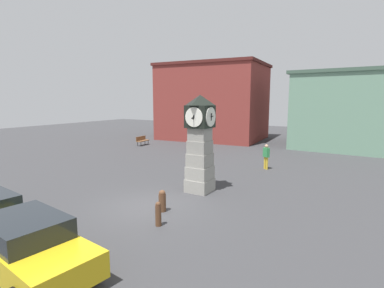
{
  "coord_description": "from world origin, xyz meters",
  "views": [
    {
      "loc": [
        8.15,
        -9.64,
        4.64
      ],
      "look_at": [
        0.36,
        3.25,
        2.37
      ],
      "focal_mm": 28.0,
      "sensor_mm": 36.0,
      "label": 1
    }
  ],
  "objects_px": {
    "bollard_near_tower": "(158,214)",
    "pedestrian_crossing_lot": "(196,132)",
    "car_by_building": "(30,246)",
    "pedestrian_near_bench": "(266,155)",
    "clock_tower": "(200,143)",
    "bench": "(142,140)",
    "bollard_mid_row": "(162,201)"
  },
  "relations": [
    {
      "from": "bollard_near_tower",
      "to": "car_by_building",
      "type": "bearing_deg",
      "value": -104.44
    },
    {
      "from": "car_by_building",
      "to": "clock_tower",
      "type": "bearing_deg",
      "value": 87.89
    },
    {
      "from": "bollard_near_tower",
      "to": "car_by_building",
      "type": "distance_m",
      "value": 4.33
    },
    {
      "from": "clock_tower",
      "to": "bench",
      "type": "bearing_deg",
      "value": 140.71
    },
    {
      "from": "bollard_mid_row",
      "to": "pedestrian_crossing_lot",
      "type": "distance_m",
      "value": 20.89
    },
    {
      "from": "car_by_building",
      "to": "bench",
      "type": "distance_m",
      "value": 22.52
    },
    {
      "from": "bollard_mid_row",
      "to": "car_by_building",
      "type": "height_order",
      "value": "car_by_building"
    },
    {
      "from": "car_by_building",
      "to": "pedestrian_near_bench",
      "type": "xyz_separation_m",
      "value": [
        1.7,
        15.08,
        0.18
      ]
    },
    {
      "from": "bollard_mid_row",
      "to": "pedestrian_crossing_lot",
      "type": "relative_size",
      "value": 0.52
    },
    {
      "from": "clock_tower",
      "to": "bench",
      "type": "height_order",
      "value": "clock_tower"
    },
    {
      "from": "clock_tower",
      "to": "bollard_near_tower",
      "type": "height_order",
      "value": "clock_tower"
    },
    {
      "from": "clock_tower",
      "to": "bollard_near_tower",
      "type": "bearing_deg",
      "value": -80.24
    },
    {
      "from": "bench",
      "to": "clock_tower",
      "type": "bearing_deg",
      "value": -39.29
    },
    {
      "from": "bollard_near_tower",
      "to": "car_by_building",
      "type": "relative_size",
      "value": 0.21
    },
    {
      "from": "bollard_mid_row",
      "to": "pedestrian_crossing_lot",
      "type": "xyz_separation_m",
      "value": [
        -9.32,
        18.69,
        0.54
      ]
    },
    {
      "from": "pedestrian_near_bench",
      "to": "pedestrian_crossing_lot",
      "type": "height_order",
      "value": "pedestrian_crossing_lot"
    },
    {
      "from": "bollard_near_tower",
      "to": "car_by_building",
      "type": "height_order",
      "value": "car_by_building"
    },
    {
      "from": "bollard_mid_row",
      "to": "bench",
      "type": "height_order",
      "value": "bollard_mid_row"
    },
    {
      "from": "bollard_near_tower",
      "to": "bench",
      "type": "bearing_deg",
      "value": 132.2
    },
    {
      "from": "pedestrian_crossing_lot",
      "to": "clock_tower",
      "type": "bearing_deg",
      "value": -59.05
    },
    {
      "from": "bollard_near_tower",
      "to": "bollard_mid_row",
      "type": "height_order",
      "value": "bollard_near_tower"
    },
    {
      "from": "car_by_building",
      "to": "pedestrian_near_bench",
      "type": "distance_m",
      "value": 15.17
    },
    {
      "from": "car_by_building",
      "to": "pedestrian_near_bench",
      "type": "bearing_deg",
      "value": 83.58
    },
    {
      "from": "pedestrian_near_bench",
      "to": "pedestrian_crossing_lot",
      "type": "relative_size",
      "value": 0.96
    },
    {
      "from": "clock_tower",
      "to": "pedestrian_near_bench",
      "type": "distance_m",
      "value": 6.79
    },
    {
      "from": "bollard_near_tower",
      "to": "pedestrian_crossing_lot",
      "type": "xyz_separation_m",
      "value": [
        -10.06,
        19.93,
        0.54
      ]
    },
    {
      "from": "bollard_near_tower",
      "to": "pedestrian_crossing_lot",
      "type": "height_order",
      "value": "pedestrian_crossing_lot"
    },
    {
      "from": "bollard_near_tower",
      "to": "bollard_mid_row",
      "type": "xyz_separation_m",
      "value": [
        -0.74,
        1.24,
        -0.01
      ]
    },
    {
      "from": "bench",
      "to": "pedestrian_crossing_lot",
      "type": "distance_m",
      "value": 6.18
    },
    {
      "from": "bollard_mid_row",
      "to": "clock_tower",
      "type": "bearing_deg",
      "value": 90.31
    },
    {
      "from": "bench",
      "to": "pedestrian_near_bench",
      "type": "bearing_deg",
      "value": -15.27
    },
    {
      "from": "bollard_near_tower",
      "to": "pedestrian_crossing_lot",
      "type": "relative_size",
      "value": 0.53
    }
  ]
}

